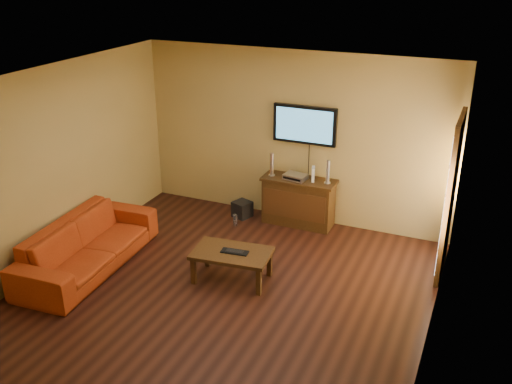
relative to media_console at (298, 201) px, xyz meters
The scene contains 14 objects.
ground_plane 2.31m from the media_console, 94.69° to the right, with size 5.00×5.00×0.00m, color black.
room_walls 2.11m from the media_console, 96.47° to the right, with size 5.00×5.00×5.00m.
french_door 2.43m from the media_console, 14.08° to the right, with size 0.07×1.02×2.22m.
media_console is the anchor object (origin of this frame).
television 1.22m from the media_console, 90.00° to the left, with size 1.00×0.08×0.59m.
coffee_table 1.96m from the media_console, 96.80° to the right, with size 1.07×0.71×0.42m.
sofa 3.26m from the media_console, 132.18° to the right, with size 2.28×0.67×0.89m, color #AA3912.
speaker_left 0.71m from the media_console, behind, with size 0.10×0.10×0.37m.
speaker_right 0.71m from the media_console, ahead, with size 0.10×0.10×0.37m.
av_receiver 0.42m from the media_console, 166.86° to the right, with size 0.34×0.24×0.08m, color silver.
game_console 0.54m from the media_console, ahead, with size 0.05×0.16×0.22m, color white.
subwoofer 0.97m from the media_console, behind, with size 0.26×0.26×0.26m, color black.
bottle 1.04m from the media_console, 152.35° to the right, with size 0.07×0.07×0.21m.
keyboard 1.96m from the media_console, 95.53° to the right, with size 0.37×0.17×0.02m.
Camera 1 is at (2.84, -5.54, 4.02)m, focal length 40.00 mm.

